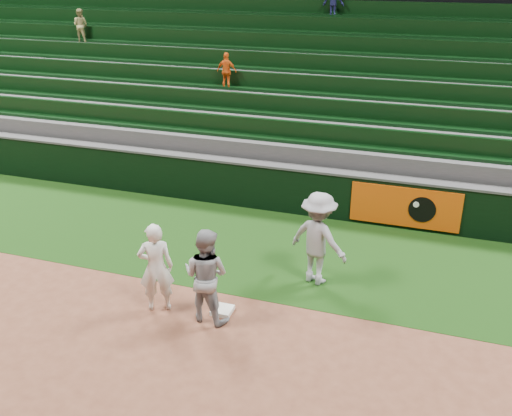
{
  "coord_description": "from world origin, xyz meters",
  "views": [
    {
      "loc": [
        3.6,
        -8.03,
        6.09
      ],
      "look_at": [
        0.13,
        2.3,
        1.3
      ],
      "focal_mm": 40.0,
      "sensor_mm": 36.0,
      "label": 1
    }
  ],
  "objects": [
    {
      "name": "first_base",
      "position": [
        0.13,
        0.29,
        0.04
      ],
      "size": [
        0.37,
        0.37,
        0.08
      ],
      "primitive_type": "cube",
      "rotation": [
        0.0,
        0.0,
        0.0
      ],
      "color": "white",
      "rests_on": "ground"
    },
    {
      "name": "baserunner",
      "position": [
        -0.05,
        0.04,
        0.9
      ],
      "size": [
        0.96,
        0.79,
        1.8
      ],
      "primitive_type": "imported",
      "rotation": [
        0.0,
        0.0,
        3.01
      ],
      "color": "#93969C",
      "rests_on": "ground"
    },
    {
      "name": "base_coach",
      "position": [
        1.55,
        1.95,
        0.98
      ],
      "size": [
        1.43,
        1.12,
        1.94
      ],
      "primitive_type": "imported",
      "rotation": [
        0.0,
        0.0,
        2.78
      ],
      "color": "#989BA5",
      "rests_on": "foul_grass"
    },
    {
      "name": "foul_grass",
      "position": [
        0.0,
        3.0,
        0.0
      ],
      "size": [
        36.0,
        4.2,
        0.01
      ],
      "primitive_type": "cube",
      "color": "black",
      "rests_on": "ground"
    },
    {
      "name": "field_wall",
      "position": [
        0.03,
        5.2,
        0.63
      ],
      "size": [
        36.0,
        0.45,
        1.25
      ],
      "color": "black",
      "rests_on": "ground"
    },
    {
      "name": "first_baseman",
      "position": [
        -1.05,
        0.04,
        0.88
      ],
      "size": [
        0.76,
        0.66,
        1.77
      ],
      "primitive_type": "imported",
      "rotation": [
        0.0,
        0.0,
        3.59
      ],
      "color": "white",
      "rests_on": "ground"
    },
    {
      "name": "stadium_seating",
      "position": [
        -0.0,
        8.97,
        1.7
      ],
      "size": [
        36.0,
        5.95,
        5.39
      ],
      "color": "#3B3B3E",
      "rests_on": "ground"
    },
    {
      "name": "ground",
      "position": [
        0.0,
        0.0,
        0.0
      ],
      "size": [
        70.0,
        70.0,
        0.0
      ],
      "primitive_type": "plane",
      "color": "brown",
      "rests_on": "ground"
    }
  ]
}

